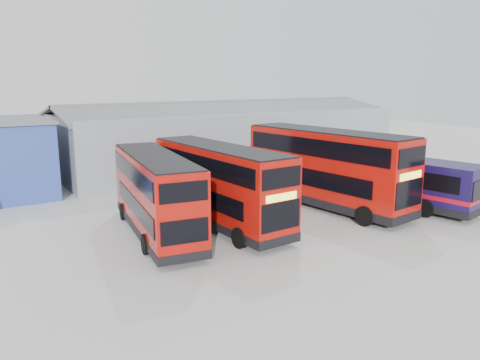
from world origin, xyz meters
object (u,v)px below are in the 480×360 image
at_px(maintenance_shed, 227,136).
at_px(single_decker_blue, 388,180).
at_px(double_decker_right, 327,169).
at_px(double_decker_centre, 219,186).
at_px(double_decker_left, 156,196).

distance_m(maintenance_shed, single_decker_blue, 17.69).
bearing_deg(double_decker_right, double_decker_centre, 171.03).
distance_m(double_decker_left, double_decker_centre, 3.51).
xyz_separation_m(double_decker_left, double_decker_right, (10.85, -0.54, 0.32)).
relative_size(double_decker_right, single_decker_blue, 1.01).
height_order(double_decker_centre, single_decker_blue, double_decker_centre).
bearing_deg(double_decker_right, maintenance_shed, 74.43).
relative_size(double_decker_centre, single_decker_blue, 0.91).
height_order(double_decker_left, single_decker_blue, double_decker_left).
bearing_deg(double_decker_left, double_decker_right, -174.27).
xyz_separation_m(double_decker_centre, double_decker_right, (7.35, -0.30, 0.22)).
xyz_separation_m(maintenance_shed, double_decker_right, (-2.54, -16.21, -0.23)).
bearing_deg(single_decker_blue, double_decker_centre, -18.50).
distance_m(maintenance_shed, double_decker_right, 16.41).
distance_m(double_decker_left, double_decker_right, 10.87).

